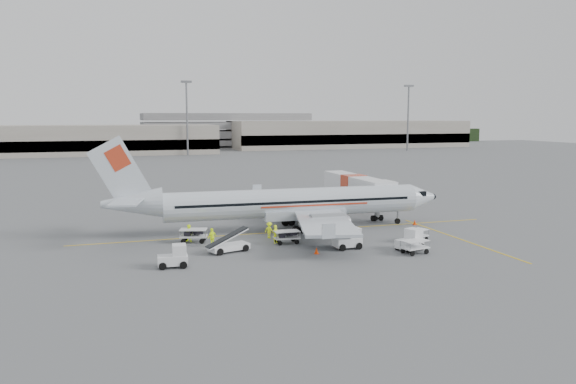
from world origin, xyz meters
name	(u,v)px	position (x,y,z in m)	size (l,w,h in m)	color
ground	(294,231)	(0.00, 0.00, 0.00)	(360.00, 360.00, 0.00)	#56595B
stripe_lead	(294,231)	(0.00, 0.00, 0.01)	(44.00, 0.20, 0.01)	yellow
stripe_cross	(458,238)	(14.00, -8.00, 0.01)	(0.20, 20.00, 0.01)	yellow
terminal_west	(31,141)	(-40.00, 130.00, 4.50)	(110.00, 22.00, 9.00)	gray
terminal_east	(349,134)	(70.00, 145.00, 5.00)	(90.00, 26.00, 10.00)	gray
parking_garage	(225,129)	(25.00, 160.00, 7.00)	(62.00, 24.00, 14.00)	slate
treeline	(156,139)	(0.00, 175.00, 3.00)	(300.00, 3.00, 6.00)	black
mast_center	(187,119)	(5.00, 118.00, 11.00)	(3.20, 1.20, 22.00)	slate
mast_east	(408,118)	(80.00, 118.00, 11.00)	(3.20, 1.20, 22.00)	slate
aircraft	(294,183)	(0.25, 0.87, 4.83)	(35.05, 27.47, 9.66)	silver
jet_bridge	(354,194)	(10.66, 8.94, 2.29)	(3.27, 17.42, 4.57)	silver
belt_loader	(229,238)	(-8.13, -6.66, 1.25)	(4.63, 1.74, 2.51)	silver
tug_fore	(409,240)	(7.13, -10.81, 0.92)	(2.39, 1.37, 1.84)	silver
tug_mid	(347,238)	(2.13, -8.65, 0.93)	(2.41, 1.38, 1.86)	silver
tug_aft	(173,256)	(-13.34, -10.27, 0.89)	(2.30, 1.32, 1.77)	silver
cart_loaded_a	(287,237)	(-2.39, -5.08, 0.60)	(2.31, 1.37, 1.21)	silver
cart_loaded_b	(193,236)	(-10.53, -2.00, 0.64)	(2.46, 1.45, 1.28)	silver
cart_empty_a	(417,235)	(9.54, -7.92, 0.57)	(2.17, 1.29, 1.13)	silver
cart_empty_b	(415,247)	(6.89, -12.14, 0.59)	(2.28, 1.35, 1.19)	silver
cone_nose	(415,222)	(13.56, -0.71, 0.31)	(0.37, 0.37, 0.61)	#FE3901
cone_port	(243,211)	(-2.50, 12.43, 0.28)	(0.35, 0.35, 0.56)	#FE3901
cone_stbd	(317,250)	(-1.15, -9.64, 0.30)	(0.37, 0.37, 0.60)	#FE3901
crew_a	(276,234)	(-3.31, -4.65, 0.86)	(0.63, 0.41, 1.71)	#D7F311
crew_b	(189,233)	(-10.87, -1.63, 0.82)	(0.79, 0.62, 1.63)	#D7F311
crew_c	(269,230)	(-3.29, -2.39, 0.79)	(1.02, 0.59, 1.58)	#D7F311
crew_d	(212,237)	(-9.16, -4.18, 0.85)	(0.99, 0.41, 1.69)	#D7F311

